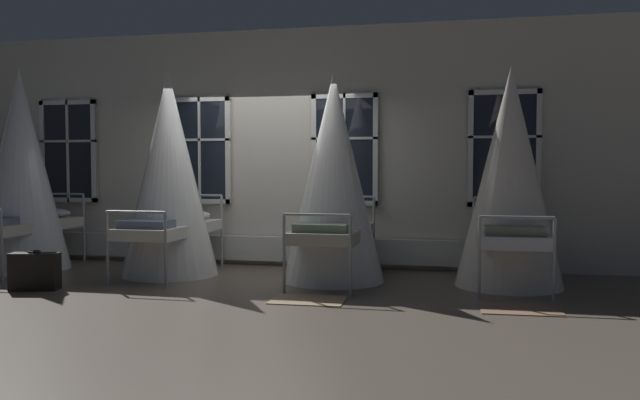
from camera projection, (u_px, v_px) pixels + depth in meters
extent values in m
plane|color=brown|center=(250.00, 276.00, 8.48)|extent=(21.84, 21.84, 0.00)
cube|color=beige|center=(272.00, 148.00, 9.45)|extent=(11.92, 0.10, 3.48)
cube|color=black|center=(68.00, 151.00, 10.03)|extent=(0.97, 0.02, 1.60)
cube|color=silver|center=(69.00, 200.00, 10.06)|extent=(0.97, 0.06, 0.07)
cube|color=silver|center=(67.00, 102.00, 9.99)|extent=(0.97, 0.06, 0.07)
cube|color=silver|center=(43.00, 151.00, 10.12)|extent=(0.07, 0.06, 1.60)
cube|color=silver|center=(94.00, 151.00, 9.93)|extent=(0.07, 0.06, 1.60)
cube|color=silver|center=(68.00, 151.00, 10.03)|extent=(0.04, 0.06, 1.60)
cube|color=silver|center=(68.00, 141.00, 10.02)|extent=(0.97, 0.06, 0.04)
cube|color=black|center=(200.00, 150.00, 9.57)|extent=(0.97, 0.02, 1.60)
cube|color=silver|center=(200.00, 201.00, 9.61)|extent=(0.97, 0.06, 0.07)
cube|color=silver|center=(199.00, 99.00, 9.54)|extent=(0.97, 0.06, 0.07)
cube|color=silver|center=(172.00, 151.00, 9.66)|extent=(0.07, 0.06, 1.60)
cube|color=silver|center=(228.00, 150.00, 9.48)|extent=(0.07, 0.06, 1.60)
cube|color=silver|center=(200.00, 150.00, 9.57)|extent=(0.04, 0.06, 1.60)
cube|color=silver|center=(200.00, 140.00, 9.57)|extent=(0.97, 0.06, 0.04)
cube|color=black|center=(344.00, 150.00, 9.12)|extent=(0.97, 0.02, 1.60)
cube|color=silver|center=(344.00, 203.00, 9.16)|extent=(0.97, 0.06, 0.07)
cube|color=silver|center=(345.00, 96.00, 9.08)|extent=(0.97, 0.06, 0.07)
cube|color=silver|center=(314.00, 150.00, 9.21)|extent=(0.07, 0.06, 1.60)
cube|color=silver|center=(376.00, 149.00, 9.03)|extent=(0.07, 0.06, 1.60)
cube|color=silver|center=(344.00, 150.00, 9.12)|extent=(0.04, 0.06, 1.60)
cube|color=silver|center=(344.00, 138.00, 9.11)|extent=(0.97, 0.06, 0.04)
cube|color=black|center=(504.00, 149.00, 8.67)|extent=(0.97, 0.02, 1.60)
cube|color=silver|center=(503.00, 205.00, 8.70)|extent=(0.97, 0.06, 0.07)
cube|color=silver|center=(505.00, 92.00, 8.63)|extent=(0.97, 0.06, 0.07)
cube|color=silver|center=(471.00, 149.00, 8.76)|extent=(0.07, 0.06, 1.60)
cube|color=silver|center=(539.00, 148.00, 8.58)|extent=(0.07, 0.06, 1.60)
cube|color=silver|center=(504.00, 149.00, 8.67)|extent=(0.04, 0.06, 1.60)
cube|color=silver|center=(504.00, 137.00, 8.66)|extent=(0.97, 0.06, 0.04)
cube|color=silver|center=(270.00, 249.00, 9.40)|extent=(7.24, 0.10, 0.36)
cylinder|color=#9EA3A8|center=(40.00, 227.00, 10.02)|extent=(0.04, 0.04, 1.04)
cylinder|color=#9EA3A8|center=(84.00, 228.00, 9.86)|extent=(0.04, 0.04, 1.04)
cylinder|color=#9EA3A8|center=(2.00, 246.00, 8.08)|extent=(0.04, 0.04, 0.91)
cylinder|color=#9EA3A8|center=(47.00, 232.00, 8.96)|extent=(0.04, 1.82, 0.03)
cylinder|color=#9EA3A8|center=(61.00, 194.00, 9.91)|extent=(0.78, 0.04, 0.03)
cube|color=silver|center=(22.00, 226.00, 9.04)|extent=(0.80, 1.85, 0.14)
ellipsoid|color=silver|center=(52.00, 213.00, 9.69)|extent=(0.60, 0.40, 0.14)
cone|color=white|center=(21.00, 170.00, 9.00)|extent=(1.29, 1.29, 2.84)
cylinder|color=#9EA3A8|center=(173.00, 229.00, 9.56)|extent=(0.04, 0.04, 1.04)
cylinder|color=#9EA3A8|center=(222.00, 230.00, 9.39)|extent=(0.04, 0.04, 1.04)
cylinder|color=#9EA3A8|center=(107.00, 248.00, 7.78)|extent=(0.04, 0.04, 0.91)
cylinder|color=#9EA3A8|center=(166.00, 250.00, 7.61)|extent=(0.04, 0.04, 0.91)
cylinder|color=#9EA3A8|center=(144.00, 234.00, 8.67)|extent=(0.06, 1.82, 0.03)
cylinder|color=#9EA3A8|center=(197.00, 235.00, 8.50)|extent=(0.06, 1.82, 0.03)
cylinder|color=#9EA3A8|center=(197.00, 195.00, 9.45)|extent=(0.78, 0.04, 0.03)
cylinder|color=#9EA3A8|center=(136.00, 212.00, 7.68)|extent=(0.78, 0.04, 0.03)
cube|color=silver|center=(170.00, 229.00, 8.58)|extent=(0.82, 1.85, 0.14)
ellipsoid|color=silver|center=(190.00, 215.00, 9.23)|extent=(0.60, 0.41, 0.14)
cube|color=slate|center=(146.00, 224.00, 7.94)|extent=(0.65, 0.37, 0.10)
cone|color=white|center=(169.00, 173.00, 8.54)|extent=(1.29, 1.29, 2.76)
cylinder|color=#9EA3A8|center=(320.00, 233.00, 9.08)|extent=(0.04, 0.04, 1.04)
cylinder|color=#9EA3A8|center=(374.00, 234.00, 8.91)|extent=(0.04, 0.04, 1.04)
cylinder|color=#9EA3A8|center=(284.00, 254.00, 7.31)|extent=(0.04, 0.04, 0.91)
cylinder|color=#9EA3A8|center=(350.00, 256.00, 7.13)|extent=(0.04, 0.04, 0.91)
cylinder|color=#9EA3A8|center=(304.00, 238.00, 8.19)|extent=(0.07, 1.82, 0.03)
cylinder|color=#9EA3A8|center=(363.00, 239.00, 8.02)|extent=(0.07, 1.82, 0.03)
cylinder|color=#9EA3A8|center=(347.00, 197.00, 8.97)|extent=(0.78, 0.05, 0.03)
cylinder|color=#9EA3A8|center=(317.00, 215.00, 7.20)|extent=(0.78, 0.05, 0.03)
cube|color=#B7B2A3|center=(333.00, 233.00, 8.10)|extent=(0.84, 1.86, 0.14)
ellipsoid|color=silver|center=(344.00, 218.00, 8.75)|extent=(0.61, 0.41, 0.14)
cube|color=slate|center=(322.00, 228.00, 7.46)|extent=(0.65, 0.37, 0.10)
cone|color=white|center=(333.00, 177.00, 8.07)|extent=(1.29, 1.29, 2.65)
cylinder|color=#9EA3A8|center=(473.00, 235.00, 8.71)|extent=(0.04, 0.04, 1.04)
cylinder|color=#9EA3A8|center=(532.00, 236.00, 8.56)|extent=(0.04, 0.04, 1.04)
cylinder|color=#9EA3A8|center=(479.00, 258.00, 6.93)|extent=(0.04, 0.04, 0.91)
cylinder|color=#9EA3A8|center=(554.00, 260.00, 6.77)|extent=(0.04, 0.04, 0.91)
cylinder|color=#9EA3A8|center=(476.00, 241.00, 7.82)|extent=(0.04, 1.82, 0.03)
cylinder|color=#9EA3A8|center=(542.00, 242.00, 7.66)|extent=(0.04, 1.82, 0.03)
cylinder|color=#9EA3A8|center=(503.00, 198.00, 8.61)|extent=(0.78, 0.04, 0.03)
cylinder|color=#9EA3A8|center=(517.00, 217.00, 6.83)|extent=(0.78, 0.04, 0.03)
cube|color=silver|center=(509.00, 236.00, 7.74)|extent=(0.80, 1.85, 0.14)
ellipsoid|color=beige|center=(504.00, 220.00, 8.39)|extent=(0.60, 0.40, 0.14)
cube|color=slate|center=(514.00, 231.00, 7.09)|extent=(0.64, 0.36, 0.10)
cone|color=silver|center=(510.00, 176.00, 7.70)|extent=(1.29, 1.29, 2.68)
cube|color=#8E7A5B|center=(308.00, 300.00, 6.91)|extent=(0.81, 0.58, 0.01)
cube|color=brown|center=(520.00, 309.00, 6.46)|extent=(0.82, 0.59, 0.01)
cube|color=black|center=(35.00, 271.00, 7.50)|extent=(0.59, 0.30, 0.44)
cube|color=tan|center=(39.00, 270.00, 7.61)|extent=(0.50, 0.10, 0.03)
torus|color=black|center=(34.00, 252.00, 7.49)|extent=(0.17, 0.17, 0.02)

